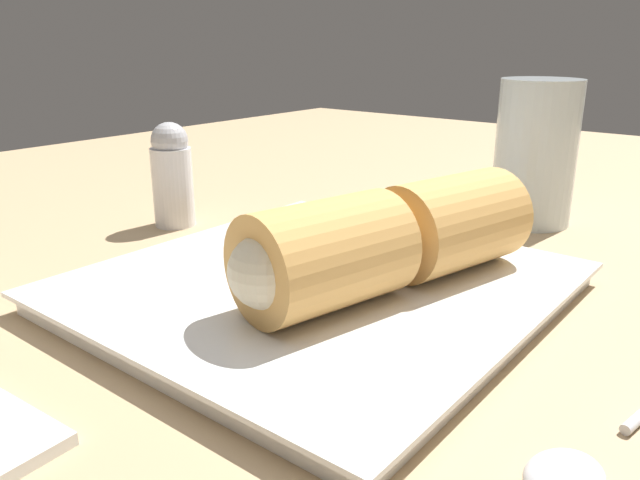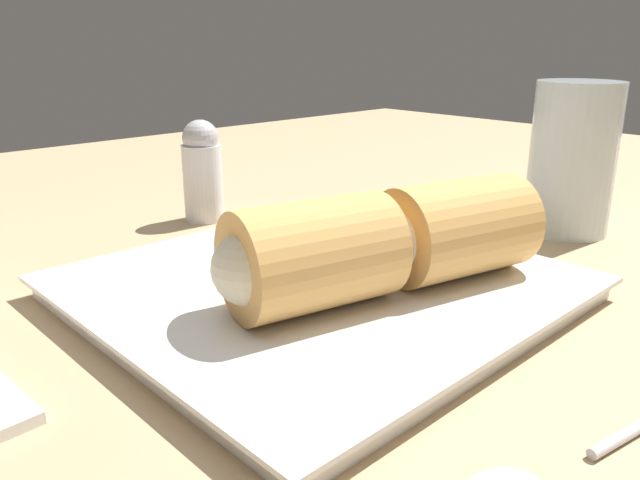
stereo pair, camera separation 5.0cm
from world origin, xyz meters
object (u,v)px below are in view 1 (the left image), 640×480
spoon (592,454)px  serving_plate (320,288)px  drinking_glass (535,153)px  salt_shaker (172,175)px

spoon → serving_plate: bearing=71.6°
serving_plate → drinking_glass: size_ratio=2.20×
serving_plate → spoon: bearing=-108.4°
spoon → salt_shaker: bearing=74.3°
serving_plate → salt_shaker: size_ratio=3.05×
drinking_glass → salt_shaker: 31.73cm
serving_plate → drinking_glass: (25.23, -3.88, 5.53)cm
spoon → salt_shaker: size_ratio=2.01×
serving_plate → salt_shaker: salt_shaker is taller
spoon → salt_shaker: salt_shaker is taller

